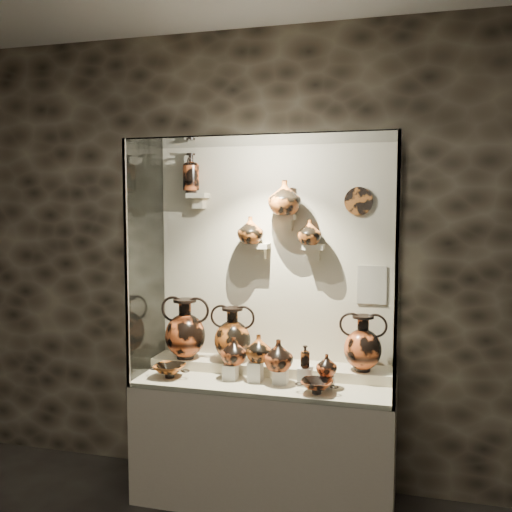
{
  "coord_description": "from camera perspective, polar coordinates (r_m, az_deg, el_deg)",
  "views": [
    {
      "loc": [
        0.91,
        -1.39,
        1.98
      ],
      "look_at": [
        -0.07,
        2.23,
        1.65
      ],
      "focal_mm": 40.0,
      "sensor_mm": 36.0,
      "label": 1
    }
  ],
  "objects": [
    {
      "name": "amphora_mid",
      "position": [
        3.99,
        -2.36,
        -7.81
      ],
      "size": [
        0.35,
        0.35,
        0.38
      ],
      "primitive_type": null,
      "rotation": [
        0.0,
        0.0,
        -0.15
      ],
      "color": "#BB5B21",
      "rests_on": "rear_tier"
    },
    {
      "name": "jug_b",
      "position": [
        3.77,
        0.28,
        -9.2
      ],
      "size": [
        0.18,
        0.18,
        0.18
      ],
      "primitive_type": "imported",
      "rotation": [
        0.0,
        0.0,
        -0.08
      ],
      "color": "#BB5B21",
      "rests_on": "pedestal_b"
    },
    {
      "name": "rear_tier",
      "position": [
        4.02,
        1.5,
        -11.27
      ],
      "size": [
        1.7,
        0.25,
        0.1
      ],
      "primitive_type": "cube",
      "color": "beige",
      "rests_on": "plinth"
    },
    {
      "name": "kylix_left",
      "position": [
        3.93,
        -8.62,
        -11.17
      ],
      "size": [
        0.27,
        0.23,
        0.11
      ],
      "primitive_type": null,
      "rotation": [
        0.0,
        0.0,
        0.0
      ],
      "color": "#BB5B21",
      "rests_on": "front_tier"
    },
    {
      "name": "kylix_right",
      "position": [
        3.6,
        6.11,
        -12.73
      ],
      "size": [
        0.29,
        0.26,
        0.1
      ],
      "primitive_type": null,
      "rotation": [
        0.0,
        0.0,
        0.2
      ],
      "color": "#BF5124",
      "rests_on": "front_tier"
    },
    {
      "name": "ovoid_vase_a",
      "position": [
        3.92,
        -0.56,
        2.61
      ],
      "size": [
        0.22,
        0.22,
        0.19
      ],
      "primitive_type": "imported",
      "rotation": [
        0.0,
        0.0,
        -0.29
      ],
      "color": "#BB5B21",
      "rests_on": "bracket_ca"
    },
    {
      "name": "frame_post_right",
      "position": [
        3.3,
        13.88,
        -1.68
      ],
      "size": [
        0.02,
        0.02,
        1.6
      ],
      "primitive_type": "cube",
      "color": "gray",
      "rests_on": "plinth"
    },
    {
      "name": "bracket_cb",
      "position": [
        3.9,
        3.19,
        3.89
      ],
      "size": [
        0.1,
        0.12,
        0.04
      ],
      "primitive_type": "cube",
      "color": "beige",
      "rests_on": "back_panel"
    },
    {
      "name": "info_placard",
      "position": [
        3.91,
        11.51,
        -2.84
      ],
      "size": [
        0.19,
        0.01,
        0.26
      ],
      "primitive_type": "cube",
      "color": "beige",
      "rests_on": "back_panel"
    },
    {
      "name": "pedestal_e",
      "position": [
        3.72,
        7.1,
        -12.31
      ],
      "size": [
        0.09,
        0.09,
        0.08
      ],
      "primitive_type": "cube",
      "color": "silver",
      "rests_on": "front_tier"
    },
    {
      "name": "bracket_ca",
      "position": [
        3.95,
        0.34,
        1.01
      ],
      "size": [
        0.14,
        0.12,
        0.04
      ],
      "primitive_type": "cube",
      "color": "beige",
      "rests_on": "back_panel"
    },
    {
      "name": "glass_top",
      "position": [
        3.71,
        0.9,
        11.52
      ],
      "size": [
        1.7,
        0.6,
        0.01
      ],
      "primitive_type": "cube",
      "color": "white",
      "rests_on": "back_panel"
    },
    {
      "name": "glass_left",
      "position": [
        4.0,
        -10.95,
        -0.47
      ],
      "size": [
        0.01,
        0.6,
        1.6
      ],
      "primitive_type": "cube",
      "color": "white",
      "rests_on": "plinth"
    },
    {
      "name": "wall_plate",
      "position": [
        3.87,
        10.23,
        5.42
      ],
      "size": [
        0.19,
        0.02,
        0.19
      ],
      "primitive_type": "cylinder",
      "rotation": [
        1.57,
        0.0,
        0.0
      ],
      "color": "#98501D",
      "rests_on": "back_panel"
    },
    {
      "name": "wall_back",
      "position": [
        4.01,
        2.01,
        -0.36
      ],
      "size": [
        5.0,
        0.02,
        3.2
      ],
      "primitive_type": "cube",
      "color": "black",
      "rests_on": "ground"
    },
    {
      "name": "bracket_ul",
      "position": [
        4.08,
        -5.81,
        6.03
      ],
      "size": [
        0.14,
        0.12,
        0.04
      ],
      "primitive_type": "cube",
      "color": "beige",
      "rests_on": "back_panel"
    },
    {
      "name": "glass_front",
      "position": [
        3.42,
        -0.34,
        -1.3
      ],
      "size": [
        1.7,
        0.01,
        1.6
      ],
      "primitive_type": "cube",
      "color": "white",
      "rests_on": "plinth"
    },
    {
      "name": "pedestal_c",
      "position": [
        3.77,
        2.48,
        -11.96
      ],
      "size": [
        0.09,
        0.09,
        0.09
      ],
      "primitive_type": "cube",
      "color": "silver",
      "rests_on": "front_tier"
    },
    {
      "name": "pedestal_a",
      "position": [
        3.86,
        -2.55,
        -11.5
      ],
      "size": [
        0.09,
        0.09,
        0.1
      ],
      "primitive_type": "cube",
      "color": "silver",
      "rests_on": "front_tier"
    },
    {
      "name": "frame_post_left",
      "position": [
        3.74,
        -12.83,
        -0.89
      ],
      "size": [
        0.02,
        0.02,
        1.6
      ],
      "primitive_type": "cube",
      "color": "gray",
      "rests_on": "plinth"
    },
    {
      "name": "amphora_left",
      "position": [
        4.08,
        -7.09,
        -7.21
      ],
      "size": [
        0.37,
        0.37,
        0.43
      ],
      "primitive_type": null,
      "rotation": [
        0.0,
        0.0,
        -0.1
      ],
      "color": "#BF5124",
      "rests_on": "rear_tier"
    },
    {
      "name": "front_tier",
      "position": [
        3.86,
        0.87,
        -12.48
      ],
      "size": [
        1.68,
        0.58,
        0.03
      ],
      "primitive_type": "cube",
      "color": "beige",
      "rests_on": "plinth"
    },
    {
      "name": "jug_c",
      "position": [
        3.72,
        2.26,
        -9.87
      ],
      "size": [
        0.19,
        0.19,
        0.2
      ],
      "primitive_type": "imported",
      "rotation": [
        0.0,
        0.0,
        0.01
      ],
      "color": "#BF5124",
      "rests_on": "pedestal_c"
    },
    {
      "name": "pedestal_d",
      "position": [
        3.74,
        4.93,
        -11.9
      ],
      "size": [
        0.09,
        0.09,
        0.12
      ],
      "primitive_type": "cube",
      "color": "silver",
      "rests_on": "front_tier"
    },
    {
      "name": "jug_e",
      "position": [
        3.68,
        7.08,
        -10.76
      ],
      "size": [
        0.17,
        0.17,
        0.14
      ],
      "primitive_type": "imported",
      "rotation": [
        0.0,
        0.0,
        -0.33
      ],
      "color": "#BF5124",
      "rests_on": "pedestal_e"
    },
    {
      "name": "lekythos_small",
      "position": [
        3.68,
        4.94,
        -9.87
      ],
      "size": [
        0.07,
        0.07,
        0.16
      ],
      "primitive_type": null,
      "rotation": [
        0.0,
        0.0,
        0.03
      ],
      "color": "#BB5B21",
      "rests_on": "pedestal_d"
    },
    {
      "name": "pedestal_b",
      "position": [
        3.81,
        -0.06,
        -11.49
      ],
      "size": [
        0.09,
        0.09,
        0.13
      ],
      "primitive_type": "cube",
      "color": "silver",
      "rests_on": "front_tier"
    },
    {
      "name": "jug_a",
      "position": [
        3.83,
        -2.22,
        -9.43
      ],
      "size": [
        0.2,
        0.2,
        0.18
      ],
      "primitive_type": "imported",
      "rotation": [
        0.0,
        0.0,
        -0.18
      ],
      "color": "#BF5124",
      "rests_on": "pedestal_a"
    },
    {
      "name": "bracket_cc",
      "position": [
        3.87,
        5.79,
        0.9
      ],
      "size": [
        0.14,
        0.12,
        0.04
      ],
      "primitive_type": "cube",
      "color": "beige",
      "rests_on": "back_panel"
    },
    {
      "name": "glass_right",
      "position": [
        3.59,
        14.09,
        -1.15
      ],
      "size": [
        0.01,
        0.6,
        1.6
      ],
      "primitive_type": "cube",
      "color": "white",
      "rests_on": "plinth"
    },
    {
      "name": "ovoid_vase_b",
      "position": [
        3.84,
        2.88,
        5.86
      ],
      "size": [
        0.26,
        0.26,
        0.23
      ],
      "primitive_type": "imported",
      "rotation": [
        0.0,
        0.0,
        0.19
      ],
      "color": "#BB5B21",
      "rests_on": "bracket_cb"
    },
    {
      "name": "lekythos_tall",
      "position": [
        4.09,
        -6.51,
        8.48
      ],
      "size": [
        0.14,
        0.14,
        0.32
      ],
      "primitive_type": null,
      "rotation": [
        0.0,
        0.0,
        -0.09
      ],
      "color": "#BF5124",
      "rests_on": "bracket_ul"
    },
    {
      "name": "plinth",
      "position": [
        4.01,
        0.86,
        -18.14
      ],
      "size": [
        1.7,
        0.6,
        0.8
      ],
      "primitive_type": "cube",
      "color": "beige",
      "rests_on": "floor"
    },
    {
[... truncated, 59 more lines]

